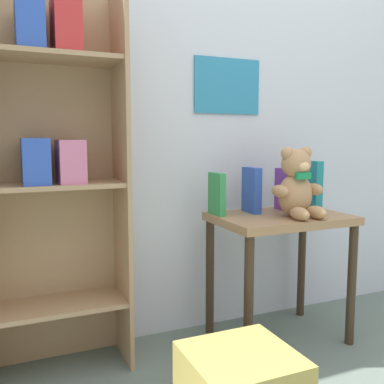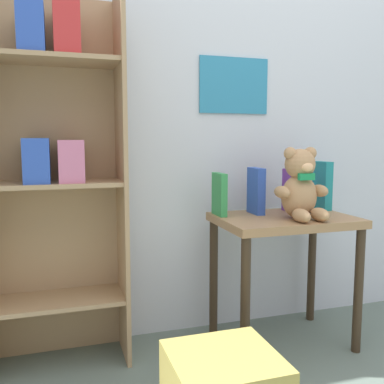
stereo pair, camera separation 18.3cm
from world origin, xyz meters
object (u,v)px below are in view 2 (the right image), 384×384
Objects in this scene: book_standing_blue at (256,191)px; book_standing_teal at (321,185)px; teddy_bear at (301,186)px; book_standing_purple at (291,190)px; display_table at (284,238)px; book_standing_green at (219,194)px; bookshelf_side at (54,159)px.

book_standing_teal is (0.36, 0.02, 0.01)m from book_standing_blue.
teddy_bear is 0.19m from book_standing_purple.
display_table is 0.25m from book_standing_blue.
book_standing_blue is at bearing -2.68° from book_standing_green.
book_standing_green is (-0.31, 0.18, -0.05)m from teddy_bear.
book_standing_purple reaches higher than book_standing_green.
book_standing_teal is at bearing 24.00° from display_table.
bookshelf_side reaches higher than book_standing_purple.
bookshelf_side is at bearing 178.63° from book_standing_blue.
teddy_bear reaches higher than book_standing_blue.
book_standing_green is at bearing 157.49° from display_table.
display_table is 2.55× the size of book_standing_teal.
book_standing_purple is (1.07, -0.05, -0.16)m from bookshelf_side.
teddy_bear is (0.04, -0.07, 0.24)m from display_table.
teddy_bear is at bearing -30.81° from book_standing_green.
teddy_bear is 1.53× the size of book_standing_purple.
bookshelf_side is at bearing 171.17° from display_table.
teddy_bear is at bearing -107.81° from book_standing_purple.
book_standing_purple is (0.09, 0.11, 0.20)m from display_table.
bookshelf_side is at bearing 176.63° from book_standing_teal.
book_standing_green is (-0.27, 0.11, 0.20)m from display_table.
book_standing_green is 0.81× the size of book_standing_teal.
book_standing_teal reaches higher than display_table.
display_table is 0.36m from book_standing_green.
book_standing_purple is at bearing 49.72° from display_table.
display_table is (0.98, -0.15, -0.37)m from bookshelf_side.
book_standing_green is at bearing 178.95° from book_standing_teal.
book_standing_green is at bearing -3.22° from bookshelf_side.
book_standing_teal reaches higher than book_standing_purple.
teddy_bear is at bearing -52.44° from book_standing_blue.
bookshelf_side is at bearing 167.68° from teddy_bear.
book_standing_blue is at bearing -3.08° from bookshelf_side.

